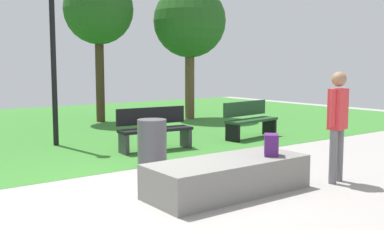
{
  "coord_description": "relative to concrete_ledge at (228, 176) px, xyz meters",
  "views": [
    {
      "loc": [
        -3.18,
        -5.59,
        1.83
      ],
      "look_at": [
        1.02,
        0.11,
        1.04
      ],
      "focal_mm": 42.82,
      "sensor_mm": 36.0,
      "label": 1
    }
  ],
  "objects": [
    {
      "name": "tree_slender_maple",
      "position": [
        4.88,
        7.63,
        2.98
      ],
      "size": [
        2.41,
        2.41,
        4.46
      ],
      "color": "brown",
      "rests_on": "grass_lawn"
    },
    {
      "name": "concrete_ledge",
      "position": [
        0.0,
        0.0,
        0.0
      ],
      "size": [
        2.41,
        0.96,
        0.48
      ],
      "primitive_type": "cube",
      "color": "gray",
      "rests_on": "ground_plane"
    },
    {
      "name": "tree_tall_oak",
      "position": [
        2.08,
        8.63,
        3.26
      ],
      "size": [
        2.18,
        2.18,
        4.63
      ],
      "color": "#42301E",
      "rests_on": "grass_lawn"
    },
    {
      "name": "grass_lawn",
      "position": [
        -1.02,
        8.43,
        -0.24
      ],
      "size": [
        26.6,
        12.65,
        0.01
      ],
      "primitive_type": "cube",
      "color": "#387A2D",
      "rests_on": "ground_plane"
    },
    {
      "name": "skater_watching",
      "position": [
        1.74,
        -0.54,
        0.76
      ],
      "size": [
        0.42,
        0.26,
        1.72
      ],
      "color": "slate",
      "rests_on": "ground_plane"
    },
    {
      "name": "park_bench_far_left",
      "position": [
        0.88,
        3.42,
        0.24
      ],
      "size": [
        1.63,
        0.61,
        0.91
      ],
      "color": "black",
      "rests_on": "ground_plane"
    },
    {
      "name": "park_bench_near_lamppost",
      "position": [
        3.66,
        3.41,
        0.24
      ],
      "size": [
        1.65,
        0.7,
        0.91
      ],
      "color": "#1E4223",
      "rests_on": "ground_plane"
    },
    {
      "name": "lamp_post",
      "position": [
        -0.61,
        5.25,
        2.61
      ],
      "size": [
        0.28,
        0.28,
        4.77
      ],
      "color": "black",
      "rests_on": "ground_plane"
    },
    {
      "name": "ground_plane",
      "position": [
        -1.02,
        0.75,
        -0.24
      ],
      "size": [
        28.0,
        28.0,
        0.0
      ],
      "primitive_type": "plane",
      "color": "#9E9993"
    },
    {
      "name": "trash_bin",
      "position": [
        -0.08,
        1.93,
        0.2
      ],
      "size": [
        0.51,
        0.51,
        0.88
      ],
      "primitive_type": "cylinder",
      "color": "#4C4C51",
      "rests_on": "ground_plane"
    },
    {
      "name": "backpack_on_ledge",
      "position": [
        0.7,
        -0.16,
        0.4
      ],
      "size": [
        0.34,
        0.34,
        0.32
      ],
      "primitive_type": "cube",
      "rotation": [
        0.0,
        0.0,
        0.81
      ],
      "color": "#4C1E66",
      "rests_on": "concrete_ledge"
    }
  ]
}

